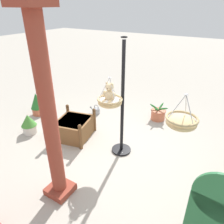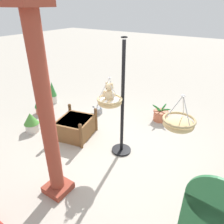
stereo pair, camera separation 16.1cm
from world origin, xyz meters
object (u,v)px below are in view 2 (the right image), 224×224
potted_plant_flowering_red (31,122)px  potted_plant_small_succulent (41,103)px  display_pole_central (122,121)px  teddy_bear (109,94)px  hanging_basket_left_high (179,123)px  greenhouse_pillar_left (47,118)px  potted_plant_bushy_green (161,115)px  watering_can (99,110)px  hanging_basket_with_teddy (110,102)px  display_sign_board (212,218)px  potted_plant_conical_shrub (53,92)px  wooden_planter_box (75,127)px

potted_plant_flowering_red → potted_plant_small_succulent: potted_plant_small_succulent is taller
display_pole_central → teddy_bear: 0.76m
hanging_basket_left_high → potted_plant_flowering_red: bearing=-1.6°
greenhouse_pillar_left → teddy_bear: bearing=-98.8°
display_pole_central → potted_plant_bushy_green: bearing=-96.1°
display_pole_central → watering_can: display_pole_central is taller
potted_plant_bushy_green → watering_can: bearing=20.0°
hanging_basket_with_teddy → potted_plant_flowering_red: hanging_basket_with_teddy is taller
potted_plant_small_succulent → display_pole_central: bearing=175.2°
potted_plant_bushy_green → display_sign_board: display_sign_board is taller
potted_plant_bushy_green → watering_can: 1.87m
display_sign_board → potted_plant_conical_shrub: bearing=-24.1°
potted_plant_small_succulent → display_sign_board: display_sign_board is taller
greenhouse_pillar_left → potted_plant_flowering_red: (2.06, -1.04, -1.23)m
hanging_basket_with_teddy → potted_plant_bushy_green: 2.41m
potted_plant_flowering_red → watering_can: 2.00m
greenhouse_pillar_left → potted_plant_small_succulent: size_ratio=4.49×
potted_plant_small_succulent → watering_can: 1.79m
potted_plant_flowering_red → potted_plant_bushy_green: 3.57m
greenhouse_pillar_left → potted_plant_bushy_green: 3.76m
hanging_basket_left_high → watering_can: (2.90, -1.90, -1.41)m
hanging_basket_with_teddy → potted_plant_bushy_green: hanging_basket_with_teddy is taller
potted_plant_flowering_red → watering_can: (-0.86, -1.79, -0.17)m
watering_can → hanging_basket_left_high: bearing=146.8°
hanging_basket_left_high → greenhouse_pillar_left: (1.70, 0.94, -0.01)m
teddy_bear → greenhouse_pillar_left: (0.21, 1.35, 0.02)m
potted_plant_flowering_red → wooden_planter_box: bearing=-156.5°
teddy_bear → potted_plant_conical_shrub: bearing=-21.6°
hanging_basket_left_high → watering_can: bearing=-33.2°
display_pole_central → watering_can: size_ratio=7.19×
potted_plant_flowering_red → potted_plant_bushy_green: size_ratio=0.94×
hanging_basket_left_high → potted_plant_conical_shrub: bearing=-19.7°
potted_plant_conical_shrub → hanging_basket_left_high: bearing=160.3°
greenhouse_pillar_left → potted_plant_conical_shrub: size_ratio=4.10×
hanging_basket_with_teddy → wooden_planter_box: hanging_basket_with_teddy is taller
hanging_basket_with_teddy → wooden_planter_box: 1.57m
hanging_basket_left_high → potted_plant_bushy_green: size_ratio=0.95×
display_pole_central → potted_plant_flowering_red: (2.42, 0.58, -0.52)m
display_pole_central → display_sign_board: 2.52m
wooden_planter_box → potted_plant_small_succulent: potted_plant_small_succulent is taller
display_sign_board → hanging_basket_with_teddy: bearing=-28.0°
display_pole_central → teddy_bear: display_pole_central is taller
teddy_bear → hanging_basket_left_high: 1.55m
potted_plant_bushy_green → hanging_basket_with_teddy: bearing=80.6°
wooden_planter_box → hanging_basket_with_teddy: bearing=172.6°
display_pole_central → greenhouse_pillar_left: greenhouse_pillar_left is taller
potted_plant_flowering_red → display_sign_board: (-4.49, 0.85, 0.58)m
potted_plant_bushy_green → display_sign_board: 3.84m
hanging_basket_left_high → wooden_planter_box: size_ratio=0.50×
potted_plant_small_succulent → potted_plant_conical_shrub: potted_plant_conical_shrub is taller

